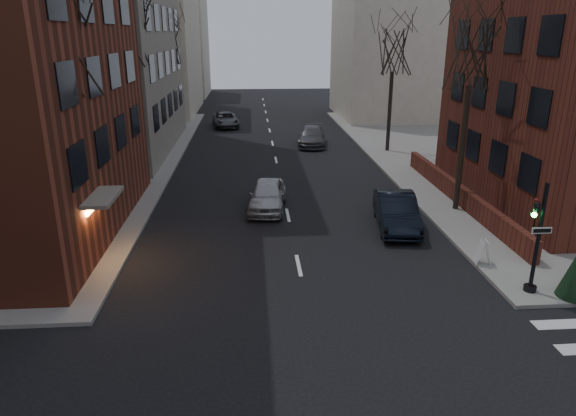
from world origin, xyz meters
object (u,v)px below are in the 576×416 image
object	(u,v)px
tree_left_b	(130,32)
parked_sedan	(396,211)
tree_right_b	(393,51)
streetlamp_near	(134,122)
sandwich_board	(483,252)
car_lane_silver	(267,195)
traffic_signal	(536,245)
streetlamp_far	(180,86)
car_lane_gray	(312,136)
tree_right_a	(473,51)
tree_left_c	(167,43)
tree_left_a	(61,44)
car_lane_far	(226,120)

from	to	relation	value
tree_left_b	parked_sedan	size ratio (longest dim) A/B	2.17
tree_left_b	tree_right_b	world-z (taller)	tree_left_b
streetlamp_near	sandwich_board	distance (m)	19.14
car_lane_silver	tree_right_b	bearing A→B (deg)	59.72
traffic_signal	tree_left_b	size ratio (longest dim) A/B	0.37
traffic_signal	streetlamp_far	world-z (taller)	streetlamp_far
traffic_signal	car_lane_gray	bearing A→B (deg)	100.29
tree_right_b	sandwich_board	bearing A→B (deg)	-94.16
tree_left_b	streetlamp_far	xyz separation A→B (m)	(0.60, 16.00, -4.68)
streetlamp_far	car_lane_gray	bearing A→B (deg)	-31.64
tree_left_b	tree_right_a	distance (m)	19.35
parked_sedan	car_lane_gray	world-z (taller)	parked_sedan
traffic_signal	tree_left_c	distance (m)	35.76
streetlamp_near	car_lane_silver	distance (m)	8.53
tree_left_b	tree_left_c	xyz separation A→B (m)	(0.00, 14.00, -0.88)
tree_right_b	car_lane_silver	distance (m)	17.64
streetlamp_far	car_lane_silver	size ratio (longest dim) A/B	1.37
tree_right_a	streetlamp_near	xyz separation A→B (m)	(-17.00, 4.00, -3.79)
traffic_signal	parked_sedan	xyz separation A→B (m)	(-2.91, 6.90, -1.09)
tree_left_a	car_lane_far	distance (m)	31.64
tree_right_b	tree_left_a	bearing A→B (deg)	-134.36
streetlamp_near	car_lane_far	distance (m)	22.95
tree_right_a	streetlamp_far	bearing A→B (deg)	125.31
car_lane_silver	car_lane_far	world-z (taller)	car_lane_silver
tree_left_c	car_lane_silver	bearing A→B (deg)	-69.62
tree_left_c	tree_right_a	bearing A→B (deg)	-51.34
car_lane_silver	car_lane_far	size ratio (longest dim) A/B	0.91
tree_left_b	car_lane_silver	bearing A→B (deg)	-41.86
tree_left_c	streetlamp_far	bearing A→B (deg)	73.30
car_lane_silver	sandwich_board	xyz separation A→B (m)	(8.30, -7.64, -0.16)
tree_left_c	car_lane_silver	distance (m)	23.53
streetlamp_far	tree_left_a	bearing A→B (deg)	-91.23
traffic_signal	tree_right_a	world-z (taller)	tree_right_a
streetlamp_far	parked_sedan	world-z (taller)	streetlamp_far
parked_sedan	tree_left_a	bearing A→B (deg)	-164.92
tree_left_a	parked_sedan	world-z (taller)	tree_left_a
car_lane_silver	car_lane_gray	distance (m)	16.50
streetlamp_far	car_lane_far	distance (m)	5.78
tree_left_a	car_lane_gray	xyz separation A→B (m)	(12.02, 20.96, -7.72)
traffic_signal	tree_left_a	distance (m)	18.66
tree_left_a	tree_right_a	distance (m)	18.05
tree_left_a	streetlamp_far	size ratio (longest dim) A/B	1.63
tree_right_b	sandwich_board	world-z (taller)	tree_right_b
tree_left_b	streetlamp_far	bearing A→B (deg)	87.85
streetlamp_far	parked_sedan	distance (m)	29.46
tree_left_b	parked_sedan	bearing A→B (deg)	-36.15
streetlamp_far	sandwich_board	bearing A→B (deg)	-63.16
tree_left_a	streetlamp_far	distance (m)	28.32
tree_right_a	parked_sedan	xyz separation A→B (m)	(-3.77, -2.10, -7.21)
tree_left_b	streetlamp_far	distance (m)	16.68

